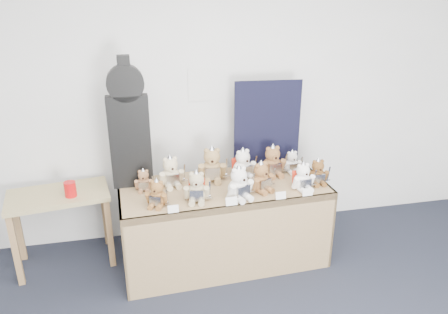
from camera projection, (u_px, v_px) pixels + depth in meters
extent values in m
plane|color=silver|center=(200.00, 100.00, 4.03)|extent=(6.00, 0.00, 6.00)
cube|color=silver|center=(199.00, 85.00, 3.97)|extent=(0.21, 0.00, 0.30)
cube|color=olive|center=(224.00, 189.00, 3.75)|extent=(1.81, 0.82, 0.06)
cube|color=olive|center=(235.00, 245.00, 3.56)|extent=(1.77, 0.10, 0.74)
cube|color=olive|center=(123.00, 237.00, 3.68)|extent=(0.05, 0.74, 0.74)
cube|color=olive|center=(314.00, 211.00, 4.09)|extent=(0.05, 0.74, 0.74)
cube|color=#9B8353|center=(58.00, 195.00, 3.72)|extent=(0.89, 0.58, 0.04)
cube|color=olive|center=(16.00, 251.00, 3.56)|extent=(0.06, 0.06, 0.65)
cube|color=olive|center=(19.00, 228.00, 3.89)|extent=(0.06, 0.06, 0.65)
cube|color=olive|center=(110.00, 233.00, 3.80)|extent=(0.06, 0.06, 0.65)
cube|color=olive|center=(105.00, 213.00, 4.14)|extent=(0.06, 0.06, 0.65)
cube|color=black|center=(130.00, 142.00, 3.61)|extent=(0.34, 0.11, 0.79)
cylinder|color=black|center=(125.00, 83.00, 3.43)|extent=(0.30, 0.10, 0.30)
cube|color=black|center=(124.00, 68.00, 3.38)|extent=(0.10, 0.09, 0.20)
cube|color=black|center=(267.00, 125.00, 4.00)|extent=(0.61, 0.07, 0.82)
cylinder|color=red|center=(70.00, 189.00, 3.64)|extent=(0.10, 0.10, 0.13)
ellipsoid|color=brown|center=(158.00, 198.00, 3.40)|extent=(0.18, 0.17, 0.14)
sphere|color=brown|center=(157.00, 187.00, 3.36)|extent=(0.11, 0.11, 0.11)
cylinder|color=brown|center=(155.00, 191.00, 3.33)|extent=(0.05, 0.04, 0.04)
sphere|color=black|center=(154.00, 191.00, 3.31)|extent=(0.02, 0.02, 0.02)
sphere|color=brown|center=(152.00, 182.00, 3.35)|extent=(0.03, 0.03, 0.03)
sphere|color=brown|center=(161.00, 183.00, 3.34)|extent=(0.03, 0.03, 0.03)
cylinder|color=brown|center=(148.00, 198.00, 3.39)|extent=(0.07, 0.09, 0.11)
cylinder|color=brown|center=(165.00, 199.00, 3.37)|extent=(0.07, 0.09, 0.11)
cylinder|color=brown|center=(152.00, 205.00, 3.37)|extent=(0.08, 0.10, 0.04)
cylinder|color=brown|center=(160.00, 206.00, 3.36)|extent=(0.08, 0.10, 0.04)
cube|color=silver|center=(155.00, 201.00, 3.35)|extent=(0.09, 0.05, 0.08)
cone|color=silver|center=(157.00, 182.00, 3.35)|extent=(0.09, 0.09, 0.07)
cube|color=silver|center=(167.00, 198.00, 3.35)|extent=(0.02, 0.04, 0.15)
cube|color=silver|center=(168.00, 204.00, 3.37)|extent=(0.04, 0.02, 0.01)
ellipsoid|color=tan|center=(197.00, 192.00, 3.47)|extent=(0.19, 0.17, 0.17)
sphere|color=tan|center=(196.00, 180.00, 3.43)|extent=(0.12, 0.12, 0.12)
cylinder|color=tan|center=(196.00, 184.00, 3.38)|extent=(0.06, 0.04, 0.05)
sphere|color=black|center=(196.00, 185.00, 3.37)|extent=(0.02, 0.02, 0.02)
sphere|color=tan|center=(191.00, 174.00, 3.41)|extent=(0.04, 0.04, 0.04)
sphere|color=tan|center=(201.00, 174.00, 3.41)|extent=(0.04, 0.04, 0.04)
cylinder|color=tan|center=(187.00, 193.00, 3.45)|extent=(0.06, 0.10, 0.13)
cylinder|color=tan|center=(207.00, 192.00, 3.45)|extent=(0.06, 0.10, 0.13)
cylinder|color=tan|center=(192.00, 201.00, 3.43)|extent=(0.07, 0.12, 0.05)
cylinder|color=tan|center=(201.00, 201.00, 3.44)|extent=(0.07, 0.12, 0.05)
cube|color=silver|center=(197.00, 196.00, 3.41)|extent=(0.11, 0.04, 0.09)
cone|color=silver|center=(196.00, 174.00, 3.41)|extent=(0.10, 0.10, 0.08)
cube|color=silver|center=(210.00, 190.00, 3.43)|extent=(0.02, 0.04, 0.17)
cube|color=silver|center=(210.00, 198.00, 3.46)|extent=(0.05, 0.02, 0.01)
cube|color=red|center=(197.00, 187.00, 3.52)|extent=(0.14, 0.05, 0.15)
ellipsoid|color=white|center=(239.00, 189.00, 3.51)|extent=(0.22, 0.21, 0.18)
sphere|color=white|center=(239.00, 175.00, 3.47)|extent=(0.13, 0.13, 0.13)
cylinder|color=white|center=(243.00, 179.00, 3.43)|extent=(0.06, 0.05, 0.06)
sphere|color=black|center=(244.00, 180.00, 3.41)|extent=(0.02, 0.02, 0.02)
sphere|color=white|center=(234.00, 171.00, 3.43)|extent=(0.04, 0.04, 0.04)
sphere|color=white|center=(243.00, 168.00, 3.47)|extent=(0.04, 0.04, 0.04)
cylinder|color=white|center=(231.00, 192.00, 3.45)|extent=(0.08, 0.11, 0.14)
cylinder|color=white|center=(249.00, 187.00, 3.53)|extent=(0.08, 0.11, 0.14)
cylinder|color=white|center=(239.00, 199.00, 3.46)|extent=(0.09, 0.13, 0.05)
cylinder|color=white|center=(247.00, 197.00, 3.50)|extent=(0.09, 0.13, 0.05)
cube|color=silver|center=(244.00, 192.00, 3.46)|extent=(0.12, 0.06, 0.10)
cone|color=silver|center=(239.00, 169.00, 3.45)|extent=(0.11, 0.11, 0.09)
cube|color=silver|center=(253.00, 183.00, 3.53)|extent=(0.03, 0.05, 0.19)
cube|color=silver|center=(252.00, 191.00, 3.55)|extent=(0.05, 0.03, 0.01)
ellipsoid|color=brown|center=(260.00, 182.00, 3.64)|extent=(0.21, 0.20, 0.17)
sphere|color=brown|center=(261.00, 170.00, 3.60)|extent=(0.12, 0.12, 0.12)
cylinder|color=brown|center=(265.00, 173.00, 3.56)|extent=(0.06, 0.05, 0.05)
sphere|color=black|center=(266.00, 174.00, 3.55)|extent=(0.02, 0.02, 0.02)
sphere|color=brown|center=(257.00, 166.00, 3.56)|extent=(0.04, 0.04, 0.04)
sphere|color=brown|center=(265.00, 164.00, 3.60)|extent=(0.04, 0.04, 0.04)
cylinder|color=brown|center=(255.00, 185.00, 3.58)|extent=(0.08, 0.10, 0.13)
cylinder|color=brown|center=(269.00, 180.00, 3.66)|extent=(0.08, 0.10, 0.13)
cylinder|color=brown|center=(261.00, 191.00, 3.59)|extent=(0.09, 0.12, 0.05)
cylinder|color=brown|center=(268.00, 189.00, 3.63)|extent=(0.09, 0.12, 0.05)
cube|color=silver|center=(266.00, 185.00, 3.59)|extent=(0.11, 0.06, 0.09)
cone|color=silver|center=(261.00, 164.00, 3.58)|extent=(0.10, 0.10, 0.08)
cube|color=silver|center=(273.00, 177.00, 3.66)|extent=(0.03, 0.04, 0.18)
cube|color=silver|center=(272.00, 184.00, 3.68)|extent=(0.05, 0.03, 0.01)
ellipsoid|color=white|center=(302.00, 182.00, 3.67)|extent=(0.17, 0.15, 0.15)
sphere|color=white|center=(303.00, 170.00, 3.63)|extent=(0.11, 0.11, 0.11)
cylinder|color=white|center=(306.00, 174.00, 3.59)|extent=(0.05, 0.03, 0.05)
sphere|color=black|center=(307.00, 174.00, 3.57)|extent=(0.02, 0.02, 0.02)
sphere|color=white|center=(299.00, 166.00, 3.60)|extent=(0.04, 0.04, 0.04)
sphere|color=white|center=(307.00, 165.00, 3.62)|extent=(0.04, 0.04, 0.04)
cylinder|color=white|center=(296.00, 183.00, 3.62)|extent=(0.05, 0.09, 0.12)
cylinder|color=white|center=(311.00, 180.00, 3.67)|extent=(0.05, 0.09, 0.12)
cylinder|color=white|center=(301.00, 190.00, 3.62)|extent=(0.06, 0.11, 0.05)
cylinder|color=white|center=(309.00, 188.00, 3.65)|extent=(0.06, 0.11, 0.05)
cube|color=silver|center=(306.00, 184.00, 3.61)|extent=(0.10, 0.03, 0.09)
cone|color=silver|center=(303.00, 165.00, 3.61)|extent=(0.10, 0.10, 0.07)
cube|color=silver|center=(314.00, 178.00, 3.66)|extent=(0.02, 0.04, 0.16)
cube|color=silver|center=(314.00, 185.00, 3.68)|extent=(0.05, 0.01, 0.01)
cube|color=red|center=(299.00, 178.00, 3.71)|extent=(0.13, 0.04, 0.14)
ellipsoid|color=brown|center=(317.00, 176.00, 3.77)|extent=(0.15, 0.12, 0.15)
sphere|color=brown|center=(318.00, 166.00, 3.74)|extent=(0.11, 0.11, 0.11)
cylinder|color=brown|center=(320.00, 169.00, 3.70)|extent=(0.04, 0.02, 0.04)
sphere|color=black|center=(321.00, 170.00, 3.68)|extent=(0.02, 0.02, 0.02)
sphere|color=brown|center=(314.00, 162.00, 3.71)|extent=(0.03, 0.03, 0.03)
sphere|color=brown|center=(322.00, 161.00, 3.73)|extent=(0.03, 0.03, 0.03)
cylinder|color=brown|center=(310.00, 177.00, 3.74)|extent=(0.04, 0.08, 0.11)
cylinder|color=brown|center=(325.00, 176.00, 3.77)|extent=(0.04, 0.08, 0.11)
cylinder|color=brown|center=(315.00, 184.00, 3.74)|extent=(0.04, 0.09, 0.04)
cylinder|color=brown|center=(323.00, 183.00, 3.75)|extent=(0.04, 0.09, 0.04)
cube|color=silver|center=(320.00, 179.00, 3.72)|extent=(0.09, 0.02, 0.08)
cone|color=silver|center=(318.00, 161.00, 3.72)|extent=(0.09, 0.09, 0.07)
cube|color=silver|center=(329.00, 174.00, 3.75)|extent=(0.01, 0.04, 0.15)
cube|color=silver|center=(328.00, 180.00, 3.78)|extent=(0.04, 0.01, 0.01)
ellipsoid|color=beige|center=(171.00, 177.00, 3.73)|extent=(0.20, 0.18, 0.18)
sphere|color=beige|center=(170.00, 165.00, 3.68)|extent=(0.13, 0.13, 0.13)
cylinder|color=beige|center=(172.00, 168.00, 3.64)|extent=(0.06, 0.04, 0.05)
sphere|color=black|center=(173.00, 169.00, 3.62)|extent=(0.02, 0.02, 0.02)
sphere|color=beige|center=(165.00, 160.00, 3.65)|extent=(0.04, 0.04, 0.04)
sphere|color=beige|center=(175.00, 159.00, 3.68)|extent=(0.04, 0.04, 0.04)
cylinder|color=beige|center=(162.00, 179.00, 3.68)|extent=(0.06, 0.10, 0.13)
cylinder|color=beige|center=(181.00, 176.00, 3.73)|extent=(0.06, 0.10, 0.13)
cylinder|color=beige|center=(169.00, 186.00, 3.68)|extent=(0.07, 0.12, 0.05)
cylinder|color=beige|center=(178.00, 185.00, 3.71)|extent=(0.07, 0.12, 0.05)
cube|color=silver|center=(173.00, 180.00, 3.67)|extent=(0.12, 0.04, 0.10)
cone|color=silver|center=(170.00, 159.00, 3.66)|extent=(0.11, 0.11, 0.08)
cube|color=silver|center=(184.00, 173.00, 3.72)|extent=(0.02, 0.05, 0.18)
cube|color=silver|center=(184.00, 181.00, 3.75)|extent=(0.05, 0.02, 0.01)
ellipsoid|color=#9F7F4F|center=(212.00, 171.00, 3.83)|extent=(0.22, 0.20, 0.20)
sphere|color=#9F7F4F|center=(212.00, 157.00, 3.78)|extent=(0.14, 0.14, 0.14)
cylinder|color=#9F7F4F|center=(212.00, 161.00, 3.73)|extent=(0.06, 0.04, 0.06)
sphere|color=black|center=(212.00, 162.00, 3.71)|extent=(0.02, 0.02, 0.02)
sphere|color=#9F7F4F|center=(206.00, 151.00, 3.76)|extent=(0.05, 0.05, 0.05)
sphere|color=#9F7F4F|center=(217.00, 151.00, 3.76)|extent=(0.05, 0.05, 0.05)
cylinder|color=#9F7F4F|center=(201.00, 171.00, 3.80)|extent=(0.07, 0.12, 0.15)
cylinder|color=#9F7F4F|center=(223.00, 171.00, 3.81)|extent=(0.07, 0.12, 0.15)
cylinder|color=#9F7F4F|center=(207.00, 180.00, 3.79)|extent=(0.08, 0.14, 0.06)
cylinder|color=#9F7F4F|center=(218.00, 180.00, 3.79)|extent=(0.08, 0.14, 0.06)
cube|color=silver|center=(212.00, 174.00, 3.76)|extent=(0.13, 0.04, 0.11)
cone|color=silver|center=(212.00, 150.00, 3.76)|extent=(0.12, 0.12, 0.09)
cube|color=silver|center=(226.00, 168.00, 3.79)|extent=(0.02, 0.05, 0.21)
cube|color=silver|center=(226.00, 176.00, 3.82)|extent=(0.06, 0.02, 0.01)
ellipsoid|color=white|center=(243.00, 169.00, 3.88)|extent=(0.21, 0.19, 0.17)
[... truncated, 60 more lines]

